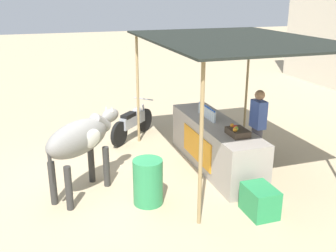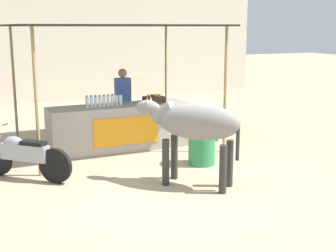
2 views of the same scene
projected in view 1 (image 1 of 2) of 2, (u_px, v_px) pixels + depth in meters
The scene contains 10 objects.
ground_plane at pixel (110, 181), 7.57m from camera, with size 60.00×60.00×0.00m, color tan.
stall_counter at pixel (215, 144), 8.08m from camera, with size 3.00×0.82×0.96m.
stall_awning at pixel (234, 44), 7.51m from camera, with size 4.20×3.20×2.62m.
water_bottle_row at pixel (207, 112), 8.18m from camera, with size 0.79×0.07×0.25m.
fruit_crate at pixel (237, 132), 7.18m from camera, with size 0.44×0.32×0.18m.
vendor_behind_counter at pixel (257, 129), 7.87m from camera, with size 0.34×0.22×1.65m.
cooler_box at pixel (260, 201), 6.37m from camera, with size 0.60×0.44×0.48m, color #268C4C.
water_barrel at pixel (148, 182), 6.66m from camera, with size 0.51×0.51×0.80m, color #2D8C51.
cow at pixel (81, 139), 6.79m from camera, with size 1.48×1.61×1.44m.
motorcycle_parked at pixel (133, 122), 9.67m from camera, with size 1.32×1.34×0.90m.
Camera 1 is at (6.83, -1.10, 3.45)m, focal length 42.00 mm.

